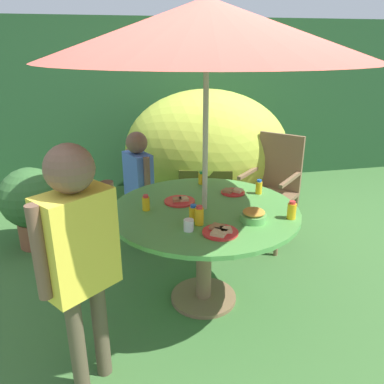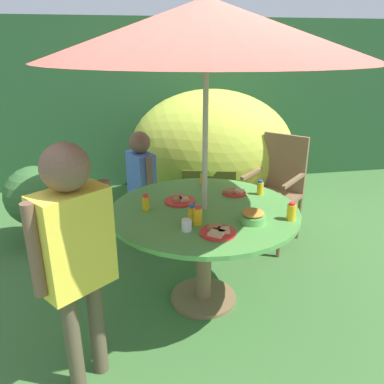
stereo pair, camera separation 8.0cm
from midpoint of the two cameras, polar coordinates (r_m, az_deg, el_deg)
ground_plane at (r=3.08m, az=0.93°, el=-15.62°), size 10.00×10.00×0.02m
hedge_backdrop at (r=5.56m, az=-6.47°, el=13.07°), size 9.00×0.70×2.16m
garden_table at (r=2.76m, az=1.01°, el=-5.17°), size 1.32×1.32×0.76m
patio_umbrella at (r=2.48m, az=1.21°, el=22.88°), size 2.05×2.05×2.09m
wooden_chair at (r=3.81m, az=11.37°, el=1.23°), size 0.67×0.66×1.04m
dome_tent at (r=4.47m, az=1.60°, el=6.06°), size 2.32×2.32×1.38m
potted_plant at (r=3.93m, az=-23.25°, el=-1.37°), size 0.56×0.56×0.78m
child_in_blue_shirt at (r=3.51m, az=-8.59°, el=2.29°), size 0.26×0.36×1.13m
child_in_yellow_shirt at (r=2.04m, az=-17.60°, el=-7.17°), size 0.41×0.38×1.41m
snack_bowl at (r=2.52m, az=8.22°, el=-3.45°), size 0.17×0.17×0.08m
plate_front_edge at (r=2.81m, az=-2.63°, el=-1.32°), size 0.22×0.22×0.03m
plate_near_left at (r=2.35m, az=3.29°, el=-5.85°), size 0.22×0.22×0.03m
plate_center_front at (r=2.98m, az=5.30°, el=0.03°), size 0.18×0.18×0.03m
juice_bottle_near_right at (r=2.68m, az=-7.68°, el=-1.64°), size 0.05×0.05×0.11m
juice_bottle_far_left at (r=2.50m, az=-0.70°, el=-3.12°), size 0.06×0.06×0.11m
juice_bottle_far_right at (r=2.60m, az=13.69°, el=-2.68°), size 0.06×0.06×0.12m
juice_bottle_center_back at (r=3.16m, az=0.75°, el=2.07°), size 0.06×0.06×0.11m
juice_bottle_mid_left at (r=2.44m, az=0.14°, el=-3.54°), size 0.06×0.06×0.13m
juice_bottle_mid_right at (r=2.99m, az=9.12°, el=0.71°), size 0.05×0.05×0.11m
cup_near at (r=2.37m, az=-1.47°, el=-4.93°), size 0.06×0.06×0.07m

